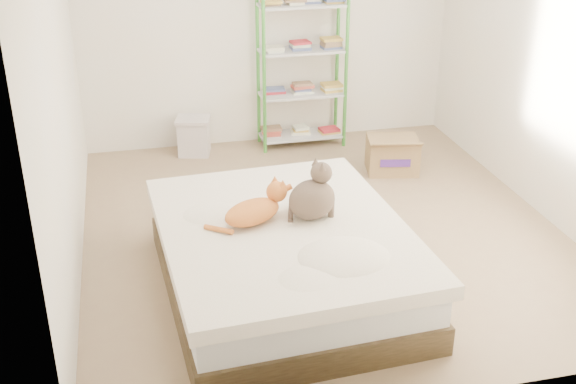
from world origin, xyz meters
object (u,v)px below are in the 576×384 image
object	(u,v)px
orange_cat	(252,209)
cardboard_box	(392,155)
grey_cat	(312,191)
white_bin	(194,136)
shelf_unit	(302,65)
bed	(284,259)

from	to	relation	value
orange_cat	cardboard_box	distance (m)	2.45
grey_cat	white_bin	size ratio (longest dim) A/B	1.04
orange_cat	cardboard_box	bearing A→B (deg)	19.12
grey_cat	cardboard_box	size ratio (longest dim) A/B	0.75
shelf_unit	grey_cat	bearing A→B (deg)	-102.66
orange_cat	shelf_unit	bearing A→B (deg)	42.34
orange_cat	shelf_unit	world-z (taller)	shelf_unit
bed	orange_cat	size ratio (longest dim) A/B	4.20
bed	orange_cat	xyz separation A→B (m)	(-0.20, 0.09, 0.36)
white_bin	orange_cat	bearing A→B (deg)	-87.10
bed	cardboard_box	size ratio (longest dim) A/B	3.91
grey_cat	cardboard_box	xyz separation A→B (m)	(1.27, 1.75, -0.55)
shelf_unit	bed	bearing A→B (deg)	-106.59
cardboard_box	white_bin	size ratio (longest dim) A/B	1.38
grey_cat	white_bin	xyz separation A→B (m)	(-0.54, 2.61, -0.52)
cardboard_box	white_bin	world-z (taller)	same
cardboard_box	orange_cat	bearing A→B (deg)	-122.67
orange_cat	grey_cat	distance (m)	0.42
shelf_unit	white_bin	bearing A→B (deg)	-178.44
bed	shelf_unit	world-z (taller)	shelf_unit
bed	orange_cat	distance (m)	0.42
bed	cardboard_box	distance (m)	2.35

